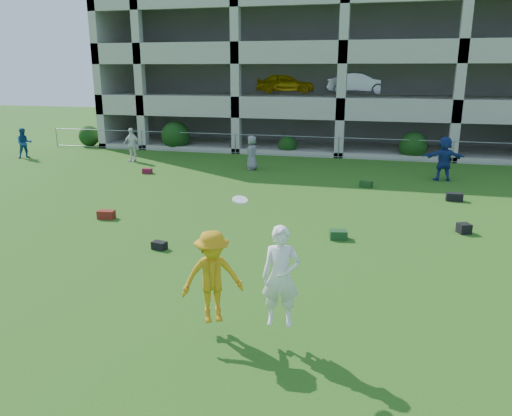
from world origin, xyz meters
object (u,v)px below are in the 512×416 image
(bystander_b, at_px, (132,145))
(bystander_d, at_px, (444,159))
(frisbee_contest, at_px, (232,277))
(bystander_a, at_px, (24,143))
(bystander_c, at_px, (252,153))
(crate_d, at_px, (464,228))
(parking_garage, at_px, (354,51))

(bystander_b, relative_size, bystander_d, 0.90)
(frisbee_contest, bearing_deg, bystander_a, 137.16)
(bystander_c, bearing_deg, bystander_d, 77.72)
(crate_d, height_order, frisbee_contest, frisbee_contest)
(bystander_b, bearing_deg, bystander_d, 4.72)
(parking_garage, bearing_deg, frisbee_contest, -90.23)
(parking_garage, bearing_deg, bystander_b, -130.79)
(bystander_b, bearing_deg, bystander_a, -167.01)
(bystander_a, relative_size, bystander_b, 0.93)
(bystander_d, relative_size, parking_garage, 0.07)
(bystander_a, distance_m, bystander_c, 13.17)
(bystander_b, distance_m, frisbee_contest, 19.36)
(bystander_b, relative_size, bystander_c, 1.06)
(bystander_d, bearing_deg, frisbee_contest, 62.95)
(bystander_a, bearing_deg, parking_garage, -7.23)
(bystander_a, xyz_separation_m, frisbee_contest, (16.90, -15.68, 0.37))
(frisbee_contest, bearing_deg, crate_d, 56.22)
(bystander_b, xyz_separation_m, parking_garage, (10.70, 12.39, 5.12))
(bystander_a, bearing_deg, frisbee_contest, -87.31)
(bystander_d, bearing_deg, bystander_a, -9.38)
(bystander_a, xyz_separation_m, crate_d, (21.97, -8.10, -0.68))
(bystander_b, height_order, crate_d, bystander_b)
(bystander_d, distance_m, crate_d, 7.75)
(bystander_b, bearing_deg, bystander_c, 2.63)
(bystander_c, xyz_separation_m, parking_garage, (3.84, 13.05, 5.17))
(crate_d, bearing_deg, bystander_c, 137.78)
(bystander_b, distance_m, bystander_d, 15.78)
(parking_garage, bearing_deg, bystander_c, -106.40)
(bystander_a, height_order, bystander_d, bystander_d)
(parking_garage, bearing_deg, bystander_d, -69.22)
(crate_d, bearing_deg, bystander_d, 89.20)
(bystander_d, bearing_deg, crate_d, 80.86)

